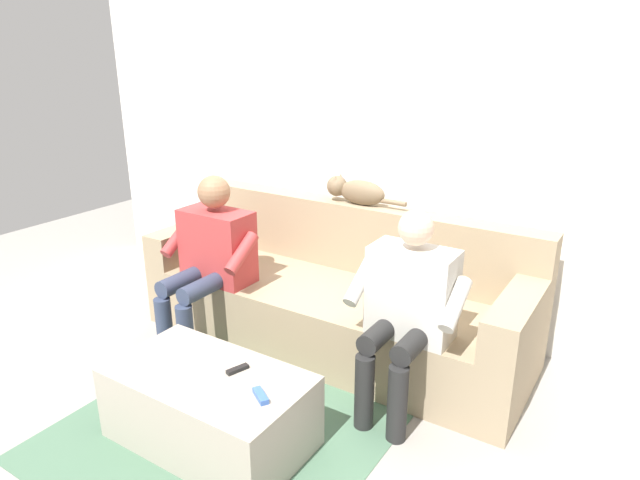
{
  "coord_description": "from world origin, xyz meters",
  "views": [
    {
      "loc": [
        -1.66,
        2.66,
        1.83
      ],
      "look_at": [
        0.0,
        0.06,
        0.75
      ],
      "focal_mm": 31.23,
      "sensor_mm": 36.0,
      "label": 1
    }
  ],
  "objects_px": {
    "remote_black": "(238,369)",
    "remote_blue": "(261,396)",
    "cat_on_backrest": "(355,191)",
    "person_left_seated": "(407,304)",
    "person_right_seated": "(210,253)",
    "coffee_table": "(210,407)",
    "couch": "(337,298)"
  },
  "relations": [
    {
      "from": "person_right_seated",
      "to": "cat_on_backrest",
      "type": "distance_m",
      "value": 1.01
    },
    {
      "from": "person_right_seated",
      "to": "remote_black",
      "type": "height_order",
      "value": "person_right_seated"
    },
    {
      "from": "person_right_seated",
      "to": "couch",
      "type": "bearing_deg",
      "value": -147.16
    },
    {
      "from": "person_right_seated",
      "to": "remote_black",
      "type": "bearing_deg",
      "value": 139.48
    },
    {
      "from": "coffee_table",
      "to": "cat_on_backrest",
      "type": "xyz_separation_m",
      "value": [
        0.04,
        -1.47,
        0.75
      ]
    },
    {
      "from": "person_right_seated",
      "to": "remote_black",
      "type": "relative_size",
      "value": 9.77
    },
    {
      "from": "cat_on_backrest",
      "to": "coffee_table",
      "type": "bearing_deg",
      "value": 91.59
    },
    {
      "from": "remote_blue",
      "to": "person_right_seated",
      "type": "bearing_deg",
      "value": 174.68
    },
    {
      "from": "coffee_table",
      "to": "person_left_seated",
      "type": "bearing_deg",
      "value": -131.38
    },
    {
      "from": "person_right_seated",
      "to": "remote_blue",
      "type": "bearing_deg",
      "value": 142.31
    },
    {
      "from": "person_right_seated",
      "to": "cat_on_backrest",
      "type": "bearing_deg",
      "value": -131.13
    },
    {
      "from": "person_right_seated",
      "to": "remote_black",
      "type": "distance_m",
      "value": 1.04
    },
    {
      "from": "couch",
      "to": "person_left_seated",
      "type": "distance_m",
      "value": 0.85
    },
    {
      "from": "coffee_table",
      "to": "remote_blue",
      "type": "bearing_deg",
      "value": 176.72
    },
    {
      "from": "person_left_seated",
      "to": "person_right_seated",
      "type": "height_order",
      "value": "person_right_seated"
    },
    {
      "from": "couch",
      "to": "remote_black",
      "type": "relative_size",
      "value": 22.15
    },
    {
      "from": "coffee_table",
      "to": "cat_on_backrest",
      "type": "bearing_deg",
      "value": -88.41
    },
    {
      "from": "couch",
      "to": "remote_blue",
      "type": "xyz_separation_m",
      "value": [
        -0.33,
        1.2,
        0.1
      ]
    },
    {
      "from": "remote_blue",
      "to": "remote_black",
      "type": "bearing_deg",
      "value": -173.72
    },
    {
      "from": "person_left_seated",
      "to": "cat_on_backrest",
      "type": "xyz_separation_m",
      "value": [
        0.71,
        -0.71,
        0.34
      ]
    },
    {
      "from": "remote_black",
      "to": "remote_blue",
      "type": "relative_size",
      "value": 0.95
    },
    {
      "from": "person_left_seated",
      "to": "remote_black",
      "type": "height_order",
      "value": "person_left_seated"
    },
    {
      "from": "couch",
      "to": "person_right_seated",
      "type": "bearing_deg",
      "value": 32.84
    },
    {
      "from": "person_left_seated",
      "to": "cat_on_backrest",
      "type": "bearing_deg",
      "value": -45.25
    },
    {
      "from": "couch",
      "to": "remote_blue",
      "type": "bearing_deg",
      "value": 105.52
    },
    {
      "from": "remote_black",
      "to": "person_left_seated",
      "type": "bearing_deg",
      "value": 158.55
    },
    {
      "from": "person_left_seated",
      "to": "person_right_seated",
      "type": "relative_size",
      "value": 0.99
    },
    {
      "from": "cat_on_backrest",
      "to": "remote_black",
      "type": "height_order",
      "value": "cat_on_backrest"
    },
    {
      "from": "cat_on_backrest",
      "to": "remote_blue",
      "type": "distance_m",
      "value": 1.63
    },
    {
      "from": "couch",
      "to": "remote_blue",
      "type": "distance_m",
      "value": 1.25
    },
    {
      "from": "remote_black",
      "to": "remote_blue",
      "type": "xyz_separation_m",
      "value": [
        -0.23,
        0.11,
        0.0
      ]
    },
    {
      "from": "couch",
      "to": "coffee_table",
      "type": "bearing_deg",
      "value": 90.0
    }
  ]
}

